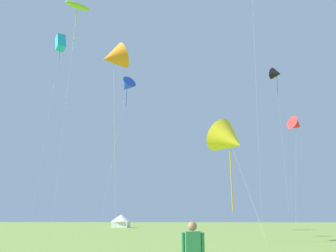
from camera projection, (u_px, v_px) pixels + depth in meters
The scene contains 8 objects.
kite_yellow_delta at pixel (230, 140), 29.11m from camera, with size 4.67×4.60×10.03m.
kite_cyan_box at pixel (61, 43), 57.77m from camera, with size 2.65×2.71×31.49m.
kite_blue_delta at pixel (127, 86), 37.22m from camera, with size 3.31×2.39×16.47m.
kite_lime_parafoil at pixel (77, 6), 36.40m from camera, with size 2.69×2.61×23.74m.
kite_red_delta at pixel (296, 125), 62.19m from camera, with size 3.73×3.55×19.47m.
kite_black_delta at pixel (276, 74), 65.97m from camera, with size 3.25×3.20×29.65m.
kite_orange_delta at pixel (114, 58), 23.80m from camera, with size 2.61×2.49×13.52m.
festival_tent_left at pixel (121, 220), 74.31m from camera, with size 4.17×4.17×2.71m.
Camera 1 is at (3.69, -3.03, 1.79)m, focal length 37.42 mm.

